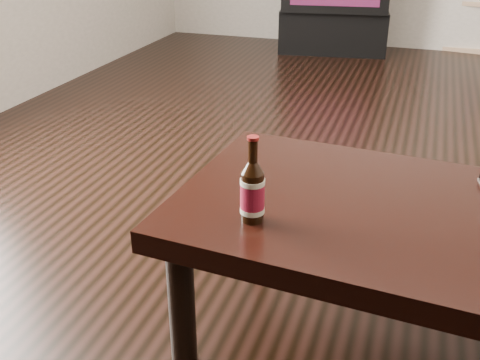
% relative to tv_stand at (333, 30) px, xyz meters
% --- Properties ---
extents(floor, '(5.00, 6.00, 0.01)m').
position_rel_tv_stand_xyz_m(floor, '(0.92, -2.68, -0.18)').
color(floor, black).
rests_on(floor, ground).
extents(tv_stand, '(0.92, 0.55, 0.35)m').
position_rel_tv_stand_xyz_m(tv_stand, '(0.00, 0.00, 0.00)').
color(tv_stand, black).
rests_on(tv_stand, floor).
extents(coffee_table, '(1.22, 0.77, 0.44)m').
position_rel_tv_stand_xyz_m(coffee_table, '(0.79, -3.48, 0.21)').
color(coffee_table, black).
rests_on(coffee_table, floor).
extents(beer_bottle, '(0.08, 0.08, 0.21)m').
position_rel_tv_stand_xyz_m(beer_bottle, '(0.43, -3.63, 0.34)').
color(beer_bottle, black).
rests_on(beer_bottle, coffee_table).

